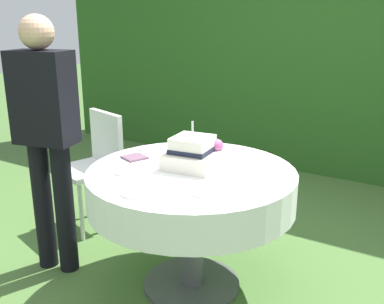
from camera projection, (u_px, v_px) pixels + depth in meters
ground_plane at (192, 284)px, 2.75m from camera, size 20.00×20.00×0.00m
foliage_hedge at (326, 52)px, 4.51m from camera, size 6.43×0.46×2.46m
cake_table at (191, 189)px, 2.57m from camera, size 1.19×1.19×0.75m
wedding_cake at (193, 154)px, 2.56m from camera, size 0.32×0.32×0.27m
serving_plate_near at (201, 193)px, 2.19m from camera, size 0.10×0.10×0.01m
serving_plate_far at (125, 172)px, 2.48m from camera, size 0.11×0.11×0.01m
serving_plate_left at (135, 193)px, 2.19m from camera, size 0.13×0.13×0.01m
napkin_stack at (135, 157)px, 2.74m from camera, size 0.17×0.17×0.01m
garden_chair at (96, 159)px, 3.41m from camera, size 0.50×0.50×0.89m
standing_person at (46, 130)px, 2.68m from camera, size 0.40×0.28×1.60m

